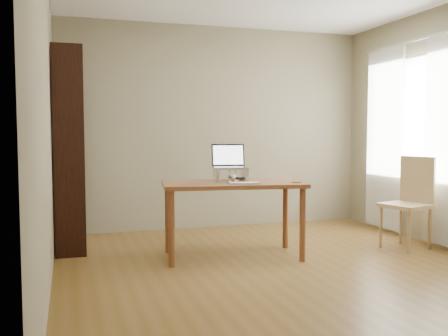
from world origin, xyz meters
TOP-DOWN VIEW (x-y plane):
  - room at (0.03, 0.01)m, footprint 4.04×4.54m
  - bookshelf at (-1.83, 1.55)m, footprint 0.30×0.90m
  - curtains at (1.92, 0.80)m, footprint 0.03×1.90m
  - desk at (-0.29, 0.67)m, footprint 1.46×0.87m
  - laptop_stand at (-0.29, 0.75)m, footprint 0.32×0.25m
  - laptop at (-0.29, 0.81)m, footprint 0.37×0.33m
  - keyboard at (-0.26, 0.45)m, footprint 0.32×0.18m
  - coaster at (0.28, 0.43)m, footprint 0.10×0.10m
  - cat at (-0.30, 0.78)m, footprint 0.23×0.47m
  - chair at (1.65, 0.45)m, footprint 0.54×0.54m

SIDE VIEW (x-z plane):
  - chair at x=1.65m, z-range 0.04..1.02m
  - desk at x=-0.29m, z-range 0.28..1.03m
  - coaster at x=0.28m, z-range 0.75..0.76m
  - keyboard at x=-0.26m, z-range 0.75..0.77m
  - cat at x=-0.30m, z-range 0.74..0.88m
  - laptop_stand at x=-0.29m, z-range 0.77..0.90m
  - laptop at x=-0.29m, z-range 0.82..1.06m
  - bookshelf at x=-1.83m, z-range 0.00..2.10m
  - curtains at x=1.92m, z-range 0.05..2.29m
  - room at x=0.03m, z-range -0.02..2.62m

